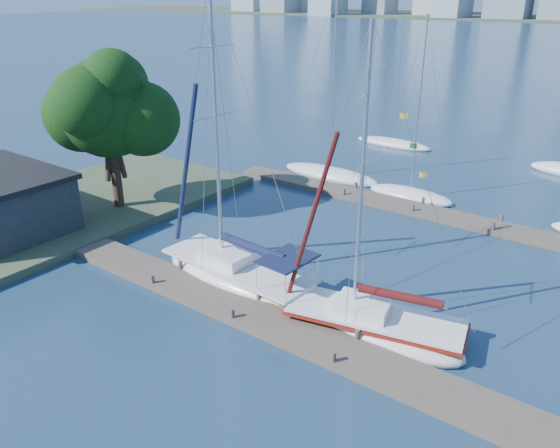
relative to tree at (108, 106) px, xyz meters
The scene contains 10 objects.
ground 16.44m from the tree, 17.49° to the right, with size 700.00×700.00×0.00m, color #18364D.
near_dock 16.36m from the tree, 17.49° to the right, with size 26.00×2.00×0.40m, color #4D4239.
far_dock 21.00m from the tree, 35.29° to the left, with size 30.00×1.80×0.36m, color #4D4239.
shore 7.29m from the tree, 151.43° to the right, with size 12.00×22.00×0.50m, color #38472D.
tree is the anchor object (origin of this frame).
sailboat_navy 13.55m from the tree, 11.61° to the right, with size 8.90×3.37×14.41m.
sailboat_maroon 20.33m from the tree, ahead, with size 8.10×4.15×12.83m.
bg_boat_0 17.20m from the tree, 64.12° to the left, with size 8.39×5.32×13.66m.
bg_boat_2 20.51m from the tree, 44.84° to the left, with size 6.37×3.77×12.22m.
bg_boat_6 27.38m from the tree, 75.45° to the left, with size 7.53×3.86×11.49m.
Camera 1 is at (13.36, -15.50, 13.10)m, focal length 35.00 mm.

